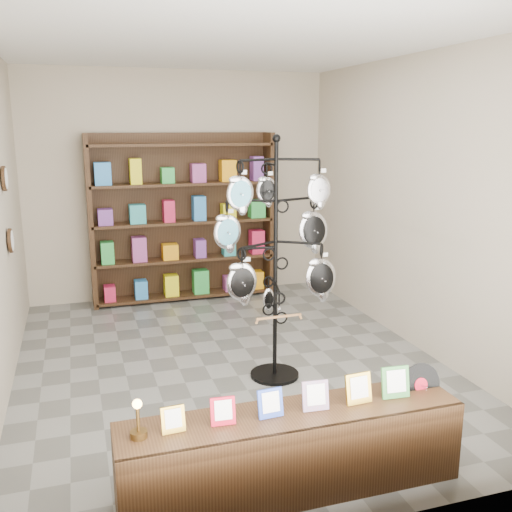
{
  "coord_description": "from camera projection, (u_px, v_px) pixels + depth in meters",
  "views": [
    {
      "loc": [
        -1.34,
        -5.09,
        2.29
      ],
      "look_at": [
        -0.04,
        -1.0,
        1.31
      ],
      "focal_mm": 40.0,
      "sensor_mm": 36.0,
      "label": 1
    }
  ],
  "objects": [
    {
      "name": "ground",
      "position": [
        229.0,
        363.0,
        5.63
      ],
      "size": [
        5.0,
        5.0,
        0.0
      ],
      "primitive_type": "plane",
      "color": "slate",
      "rests_on": "ground"
    },
    {
      "name": "room_envelope",
      "position": [
        227.0,
        175.0,
        5.22
      ],
      "size": [
        5.0,
        5.0,
        5.0
      ],
      "color": "#B2A28F",
      "rests_on": "ground"
    },
    {
      "name": "display_tree",
      "position": [
        276.0,
        242.0,
        5.05
      ],
      "size": [
        1.14,
        0.98,
        2.22
      ],
      "rotation": [
        0.0,
        0.0,
        -0.06
      ],
      "color": "black",
      "rests_on": "ground"
    },
    {
      "name": "front_shelf",
      "position": [
        292.0,
        451.0,
        3.62
      ],
      "size": [
        2.2,
        0.46,
        0.78
      ],
      "rotation": [
        0.0,
        0.0,
        -0.0
      ],
      "color": "black",
      "rests_on": "ground"
    },
    {
      "name": "back_shelving",
      "position": [
        183.0,
        223.0,
        7.53
      ],
      "size": [
        2.42,
        0.36,
        2.2
      ],
      "color": "black",
      "rests_on": "ground"
    },
    {
      "name": "wall_clocks",
      "position": [
        7.0,
        210.0,
        5.46
      ],
      "size": [
        0.03,
        0.24,
        0.84
      ],
      "color": "black",
      "rests_on": "ground"
    }
  ]
}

